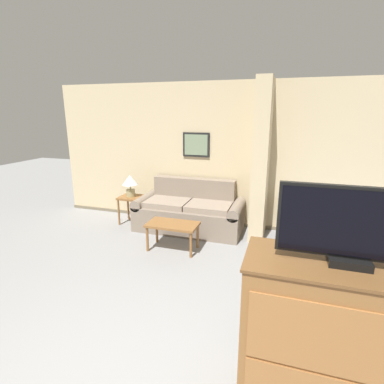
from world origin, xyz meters
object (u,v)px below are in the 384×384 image
object	(u,v)px
bed	(340,245)
backpack	(350,216)
coffee_table	(173,227)
tv_dresser	(336,345)
couch	(189,212)
table_lamp	(130,182)
tv	(354,227)

from	to	relation	value
bed	backpack	bearing A→B (deg)	-68.70
coffee_table	tv_dresser	bearing A→B (deg)	-46.90
couch	table_lamp	xyz separation A→B (m)	(-1.16, -0.04, 0.48)
couch	table_lamp	world-z (taller)	table_lamp
tv_dresser	backpack	distance (m)	2.34
tv_dresser	bed	world-z (taller)	tv_dresser
backpack	tv_dresser	bearing A→B (deg)	-100.81
tv	bed	xyz separation A→B (m)	(0.39, 2.42, -1.13)
couch	bed	distance (m)	2.48
tv_dresser	bed	size ratio (longest dim) A/B	0.63
coffee_table	table_lamp	world-z (taller)	table_lamp
coffee_table	table_lamp	size ratio (longest dim) A/B	1.90
couch	coffee_table	size ratio (longest dim) A/B	2.47
tv	backpack	world-z (taller)	tv
couch	tv_dresser	size ratio (longest dim) A/B	1.54
table_lamp	tv_dresser	distance (m)	4.36
tv	table_lamp	bearing A→B (deg)	136.80
tv_dresser	backpack	xyz separation A→B (m)	(0.44, 2.29, 0.18)
table_lamp	tv_dresser	bearing A→B (deg)	-43.21
tv	bed	distance (m)	2.70
coffee_table	bed	distance (m)	2.40
tv_dresser	backpack	world-z (taller)	tv_dresser
couch	backpack	xyz separation A→B (m)	(2.45, -0.73, 0.44)
coffee_table	backpack	bearing A→B (deg)	3.76
bed	backpack	size ratio (longest dim) A/B	5.00
coffee_table	tv	world-z (taller)	tv
table_lamp	tv	bearing A→B (deg)	-43.20
couch	bed	xyz separation A→B (m)	(2.40, -0.60, -0.04)
tv_dresser	tv	size ratio (longest dim) A/B	1.42
couch	tv_dresser	xyz separation A→B (m)	(2.02, -3.02, 0.26)
tv_dresser	tv	distance (m)	0.83
coffee_table	bed	size ratio (longest dim) A/B	0.40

